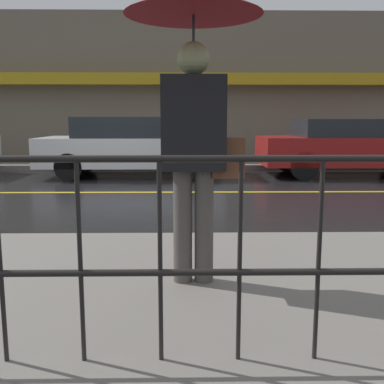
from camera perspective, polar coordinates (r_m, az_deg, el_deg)
ground_plane at (r=8.76m, az=-10.94°, el=-0.06°), size 80.00×80.00×0.00m
sidewalk_far at (r=13.43m, az=-7.46°, el=3.52°), size 28.00×2.15×0.15m
lane_marking at (r=8.76m, az=-10.95°, el=-0.03°), size 25.20×0.12×0.01m
building_storefront at (r=14.59m, az=-7.11°, el=12.96°), size 28.00×0.85×4.68m
pedestrian at (r=3.35m, az=0.29°, el=16.47°), size 0.99×0.99×2.19m
car_white at (r=11.16m, az=-7.73°, el=5.81°), size 4.41×1.95×1.44m
car_red at (r=11.82m, az=19.54°, el=5.51°), size 4.55×1.88×1.39m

